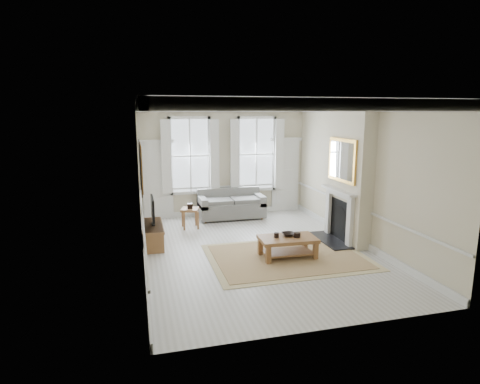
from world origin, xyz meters
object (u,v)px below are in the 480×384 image
object	(u,v)px
side_table	(190,212)
coffee_table	(288,241)
tv_stand	(153,235)
sofa	(231,206)

from	to	relation	value
side_table	coffee_table	distance (m)	3.40
side_table	tv_stand	distance (m)	1.63
sofa	coffee_table	world-z (taller)	sofa
coffee_table	tv_stand	world-z (taller)	tv_stand
coffee_table	sofa	bearing A→B (deg)	98.97
side_table	coffee_table	size ratio (longest dim) A/B	0.45
sofa	tv_stand	bearing A→B (deg)	-140.49
sofa	tv_stand	size ratio (longest dim) A/B	1.40
sofa	side_table	world-z (taller)	sofa
side_table	tv_stand	xyz separation A→B (m)	(-1.08, -1.21, -0.20)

